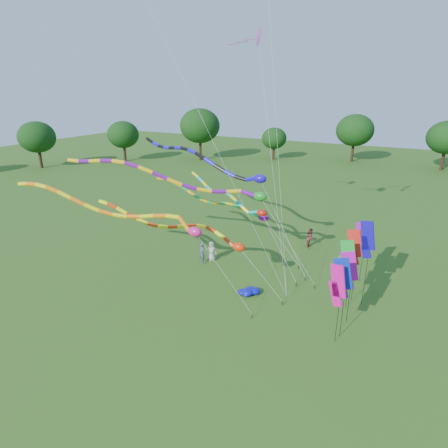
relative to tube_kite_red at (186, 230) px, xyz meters
The scene contains 20 objects.
ground 6.61m from the tube_kite_red, 31.98° to the right, with size 160.00×160.00×0.00m, color #225316.
tree_ring 8.15m from the tube_kite_red, 46.70° to the right, with size 117.08×119.23×9.73m.
tube_kite_red is the anchor object (origin of this frame).
tube_kite_orange 4.34m from the tube_kite_red, 130.12° to the right, with size 15.76×2.89×7.99m.
tube_kite_purple 3.42m from the tube_kite_red, 133.87° to the left, with size 17.50×4.41×9.19m.
tube_kite_blue 7.26m from the tube_kite_red, 105.90° to the left, with size 16.64×4.04×9.35m.
tube_kite_cyan 5.51m from the tube_kite_red, 82.24° to the left, with size 10.94×4.30×6.70m.
tube_kite_green 6.36m from the tube_kite_red, 96.09° to the left, with size 13.23×1.49×6.26m.
delta_kite_high_c 13.75m from the tube_kite_red, 69.26° to the left, with size 6.85×5.55×17.41m.
banner_pole_blue_b 11.52m from the tube_kite_red, 15.88° to the left, with size 1.11×0.51×5.68m.
banner_pole_green 10.50m from the tube_kite_red, 12.08° to the left, with size 1.16×0.14×4.63m.
banner_pole_violet 12.11m from the tube_kite_red, 30.19° to the left, with size 1.10×0.53×4.62m.
banner_pole_magenta_b 10.63m from the tube_kite_red, ahead, with size 1.14×0.39×4.62m.
banner_pole_red 10.91m from the tube_kite_red, 17.69° to the left, with size 1.16×0.21×4.96m.
banner_pole_blue_a 10.58m from the tube_kite_red, ahead, with size 1.16×0.30×4.86m.
banner_pole_magenta_a 10.54m from the tube_kite_red, ahead, with size 1.09×0.55×4.63m.
blue_nylon_heap 5.95m from the tube_kite_red, ahead, with size 1.10×1.23×0.44m.
person_a 5.35m from the tube_kite_red, 96.52° to the left, with size 0.81×0.53×1.66m, color beige.
person_b 4.80m from the tube_kite_red, 104.89° to the left, with size 0.64×0.42×1.75m, color #465262.
person_c 12.55m from the tube_kite_red, 61.48° to the left, with size 0.82×0.64×1.69m, color maroon.
Camera 1 is at (8.92, -16.88, 13.15)m, focal length 30.00 mm.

